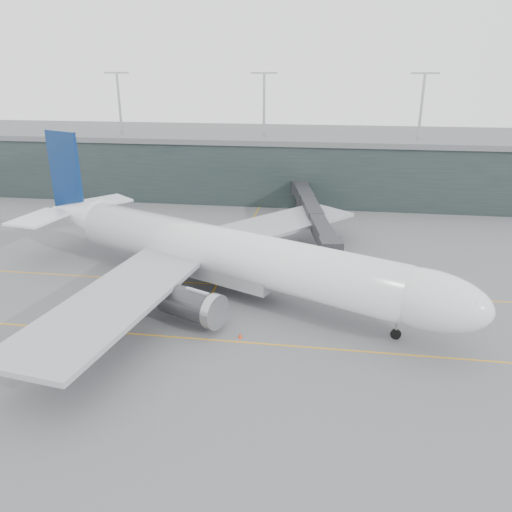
# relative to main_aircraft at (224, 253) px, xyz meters

# --- Properties ---
(ground) EXTENTS (320.00, 320.00, 0.00)m
(ground) POSITION_rel_main_aircraft_xyz_m (-6.59, 6.02, -5.76)
(ground) COLOR #515155
(ground) RESTS_ON ground
(taxiline_a) EXTENTS (160.00, 0.25, 0.02)m
(taxiline_a) POSITION_rel_main_aircraft_xyz_m (-6.59, 2.02, -5.75)
(taxiline_a) COLOR orange
(taxiline_a) RESTS_ON ground
(taxiline_b) EXTENTS (160.00, 0.25, 0.02)m
(taxiline_b) POSITION_rel_main_aircraft_xyz_m (-6.59, -13.98, -5.75)
(taxiline_b) COLOR orange
(taxiline_b) RESTS_ON ground
(taxiline_lead_main) EXTENTS (0.25, 60.00, 0.02)m
(taxiline_lead_main) POSITION_rel_main_aircraft_xyz_m (-1.59, 26.02, -5.75)
(taxiline_lead_main) COLOR orange
(taxiline_lead_main) RESTS_ON ground
(terminal) EXTENTS (240.00, 36.00, 29.00)m
(terminal) POSITION_rel_main_aircraft_xyz_m (-6.60, 64.02, 1.86)
(terminal) COLOR #1D2827
(terminal) RESTS_ON ground
(main_aircraft) EXTENTS (69.65, 64.12, 20.53)m
(main_aircraft) POSITION_rel_main_aircraft_xyz_m (0.00, 0.00, 0.00)
(main_aircraft) COLOR silver
(main_aircraft) RESTS_ON ground
(jet_bridge) EXTENTS (10.67, 44.45, 6.52)m
(jet_bridge) POSITION_rel_main_aircraft_xyz_m (11.95, 29.18, -0.88)
(jet_bridge) COLOR #26272B
(jet_bridge) RESTS_ON ground
(gse_cart) EXTENTS (2.10, 1.49, 1.33)m
(gse_cart) POSITION_rel_main_aircraft_xyz_m (23.54, -1.61, -5.02)
(gse_cart) COLOR #A51F0B
(gse_cart) RESTS_ON ground
(baggage_dolly) EXTENTS (2.69, 2.18, 0.26)m
(baggage_dolly) POSITION_rel_main_aircraft_xyz_m (28.48, -6.78, -5.60)
(baggage_dolly) COLOR #313236
(baggage_dolly) RESTS_ON ground
(uld_a) EXTENTS (2.39, 1.98, 2.04)m
(uld_a) POSITION_rel_main_aircraft_xyz_m (-12.26, 15.29, -4.69)
(uld_a) COLOR #323237
(uld_a) RESTS_ON ground
(uld_b) EXTENTS (2.72, 2.51, 1.99)m
(uld_b) POSITION_rel_main_aircraft_xyz_m (-7.60, 17.01, -4.72)
(uld_b) COLOR #323237
(uld_b) RESTS_ON ground
(uld_c) EXTENTS (2.05, 1.72, 1.70)m
(uld_c) POSITION_rel_main_aircraft_xyz_m (-7.09, 15.43, -4.87)
(uld_c) COLOR #323237
(uld_c) RESTS_ON ground
(cone_nose) EXTENTS (0.43, 0.43, 0.68)m
(cone_nose) POSITION_rel_main_aircraft_xyz_m (25.02, -1.01, -5.42)
(cone_nose) COLOR #E4500C
(cone_nose) RESTS_ON ground
(cone_wing_stbd) EXTENTS (0.45, 0.45, 0.72)m
(cone_wing_stbd) POSITION_rel_main_aircraft_xyz_m (4.62, -13.02, -5.40)
(cone_wing_stbd) COLOR red
(cone_wing_stbd) RESTS_ON ground
(cone_wing_port) EXTENTS (0.40, 0.40, 0.64)m
(cone_wing_port) POSITION_rel_main_aircraft_xyz_m (0.67, 15.74, -5.44)
(cone_wing_port) COLOR #D0450B
(cone_wing_port) RESTS_ON ground
(cone_tail) EXTENTS (0.50, 0.50, 0.79)m
(cone_tail) POSITION_rel_main_aircraft_xyz_m (-17.18, -6.16, -5.37)
(cone_tail) COLOR #E4480C
(cone_tail) RESTS_ON ground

